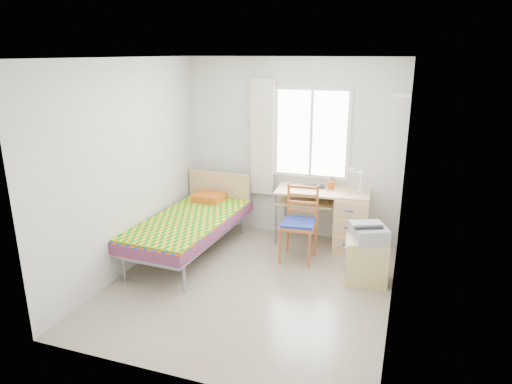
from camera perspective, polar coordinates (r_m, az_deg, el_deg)
floor at (r=5.57m, az=-0.59°, el=-11.37°), size 3.50×3.50×0.00m
ceiling at (r=4.90m, az=-0.69°, el=16.45°), size 3.50×3.50×0.00m
wall_back at (r=6.71m, az=4.41°, el=5.39°), size 3.20×0.00×3.20m
wall_left at (r=5.80m, az=-15.72°, el=2.94°), size 0.00×3.50×3.50m
wall_right at (r=4.81m, az=17.63°, el=-0.11°), size 0.00×3.50×3.50m
window at (r=6.57m, az=6.95°, el=7.29°), size 1.10×0.04×1.30m
curtain at (r=6.73m, az=0.80°, el=6.78°), size 0.35×0.05×1.70m
floating_shelf at (r=6.04m, az=17.80°, el=11.50°), size 0.20×0.32×0.03m
bed at (r=6.26m, az=-8.04°, el=-3.76°), size 1.09×2.16×0.92m
desk at (r=6.51m, az=11.20°, el=-3.18°), size 1.33×0.68×0.81m
chair at (r=6.02m, az=5.54°, el=-3.33°), size 0.47×0.47×1.01m
cabinet at (r=5.68m, az=13.59°, el=-8.29°), size 0.55×0.50×0.53m
printer at (r=5.53m, az=13.92°, el=-4.93°), size 0.52×0.55×0.19m
laptop at (r=6.51m, az=7.22°, el=0.56°), size 0.37×0.30×0.03m
pen_cup at (r=6.51m, az=9.42°, el=0.86°), size 0.10×0.10×0.11m
task_lamp at (r=6.25m, az=12.35°, el=1.90°), size 0.23×0.32×0.41m
book at (r=6.52m, az=6.06°, el=-1.48°), size 0.24×0.29×0.02m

